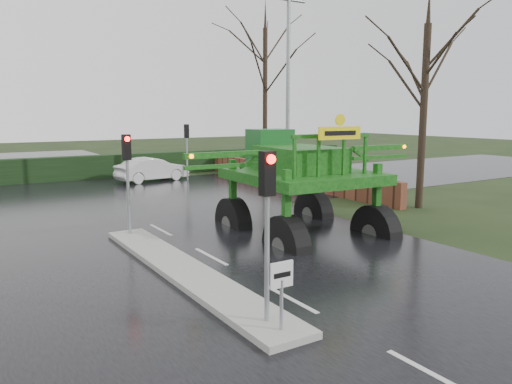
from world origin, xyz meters
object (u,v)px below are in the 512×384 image
traffic_signal_near (267,200)px  traffic_signal_mid (127,163)px  traffic_signal_far (187,139)px  crop_sprayer (283,169)px  keep_left_sign (282,285)px  white_sedan (152,181)px  street_light_right (283,77)px

traffic_signal_near → traffic_signal_mid: 8.50m
traffic_signal_mid → traffic_signal_far: (7.80, 12.52, 0.00)m
traffic_signal_far → crop_sprayer: crop_sprayer is taller
keep_left_sign → traffic_signal_near: (0.00, 0.49, 1.53)m
crop_sprayer → white_sedan: size_ratio=2.09×
crop_sprayer → traffic_signal_far: bearing=78.9°
crop_sprayer → street_light_right: bearing=57.7°
street_light_right → white_sedan: bearing=113.4°
crop_sprayer → white_sedan: bearing=86.3°
traffic_signal_mid → street_light_right: bearing=25.4°
traffic_signal_near → street_light_right: size_ratio=0.35×
keep_left_sign → traffic_signal_mid: traffic_signal_mid is taller
traffic_signal_far → street_light_right: bearing=101.9°
keep_left_sign → traffic_signal_mid: (0.00, 8.99, 1.53)m
keep_left_sign → traffic_signal_far: bearing=70.1°
street_light_right → traffic_signal_far: bearing=101.9°
street_light_right → traffic_signal_near: bearing=-126.1°
white_sedan → traffic_signal_far: bearing=-118.0°
keep_left_sign → traffic_signal_mid: 9.12m
keep_left_sign → traffic_signal_near: traffic_signal_near is taller
traffic_signal_mid → white_sedan: bearing=66.6°
crop_sprayer → white_sedan: 17.08m
traffic_signal_far → street_light_right: (1.69, -8.01, 3.40)m
street_light_right → white_sedan: size_ratio=2.24×
traffic_signal_mid → street_light_right: (9.49, 4.51, 3.40)m
traffic_signal_mid → crop_sprayer: (3.81, -3.58, -0.11)m
traffic_signal_mid → white_sedan: 14.63m
traffic_signal_near → traffic_signal_mid: size_ratio=1.00×
traffic_signal_near → crop_sprayer: 6.22m
traffic_signal_near → white_sedan: (5.73, 21.71, -2.59)m
traffic_signal_near → white_sedan: size_ratio=0.79×
traffic_signal_far → white_sedan: traffic_signal_far is taller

